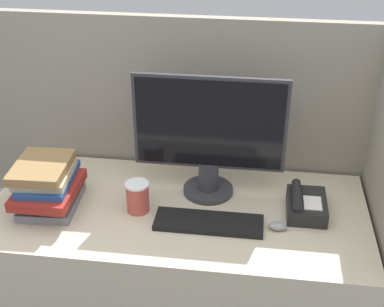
{
  "coord_description": "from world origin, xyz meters",
  "views": [
    {
      "loc": [
        0.29,
        -1.37,
        2.02
      ],
      "look_at": [
        0.05,
        0.38,
        1.02
      ],
      "focal_mm": 50.0,
      "sensor_mm": 36.0,
      "label": 1
    }
  ],
  "objects": [
    {
      "name": "book_stack",
      "position": [
        -0.51,
        0.3,
        0.88
      ],
      "size": [
        0.24,
        0.31,
        0.2
      ],
      "color": "slate",
      "rests_on": "desk"
    },
    {
      "name": "cubicle_panel_right",
      "position": [
        0.79,
        0.38,
        0.72
      ],
      "size": [
        0.04,
        0.76,
        1.45
      ],
      "color": "gray",
      "rests_on": "ground_plane"
    },
    {
      "name": "keyboard",
      "position": [
        0.14,
        0.26,
        0.79
      ],
      "size": [
        0.41,
        0.13,
        0.02
      ],
      "color": "black",
      "rests_on": "desk"
    },
    {
      "name": "mouse",
      "position": [
        0.39,
        0.26,
        0.8
      ],
      "size": [
        0.07,
        0.04,
        0.03
      ],
      "color": "gray",
      "rests_on": "desk"
    },
    {
      "name": "coffee_cup",
      "position": [
        -0.15,
        0.32,
        0.84
      ],
      "size": [
        0.09,
        0.09,
        0.13
      ],
      "color": "#BF4C3F",
      "rests_on": "desk"
    },
    {
      "name": "desk",
      "position": [
        0.0,
        0.35,
        0.39
      ],
      "size": [
        1.51,
        0.7,
        0.78
      ],
      "color": "beige",
      "rests_on": "ground_plane"
    },
    {
      "name": "desk_telephone",
      "position": [
        0.5,
        0.39,
        0.82
      ],
      "size": [
        0.15,
        0.21,
        0.1
      ],
      "color": "black",
      "rests_on": "desk"
    },
    {
      "name": "monitor",
      "position": [
        0.11,
        0.49,
        1.03
      ],
      "size": [
        0.61,
        0.21,
        0.51
      ],
      "color": "#333338",
      "rests_on": "desk"
    },
    {
      "name": "cubicle_panel_rear",
      "position": [
        0.0,
        0.73,
        0.72
      ],
      "size": [
        1.91,
        0.04,
        1.45
      ],
      "color": "gray",
      "rests_on": "ground_plane"
    }
  ]
}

